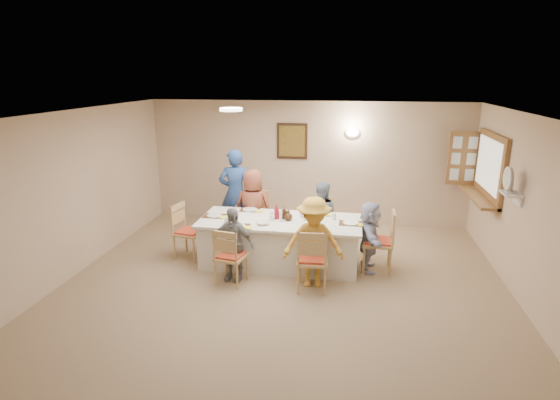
% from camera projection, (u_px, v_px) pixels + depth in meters
% --- Properties ---
extents(ground, '(7.00, 7.00, 0.00)m').
position_uv_depth(ground, '(277.00, 302.00, 5.98)').
color(ground, '#957E5A').
extents(room_walls, '(7.00, 7.00, 7.00)m').
position_uv_depth(room_walls, '(277.00, 196.00, 5.56)').
color(room_walls, '#C5A78D').
rests_on(room_walls, ground).
extents(wall_picture, '(0.62, 0.05, 0.72)m').
position_uv_depth(wall_picture, '(292.00, 141.00, 8.83)').
color(wall_picture, black).
rests_on(wall_picture, room_walls).
extents(wall_sconce, '(0.26, 0.09, 0.18)m').
position_uv_depth(wall_sconce, '(352.00, 133.00, 8.56)').
color(wall_sconce, white).
rests_on(wall_sconce, room_walls).
extents(ceiling_light, '(0.36, 0.36, 0.05)m').
position_uv_depth(ceiling_light, '(231.00, 109.00, 6.87)').
color(ceiling_light, white).
rests_on(ceiling_light, room_walls).
extents(serving_hatch, '(0.06, 1.50, 1.15)m').
position_uv_depth(serving_hatch, '(490.00, 167.00, 7.32)').
color(serving_hatch, brown).
rests_on(serving_hatch, room_walls).
extents(hatch_sill, '(0.30, 1.50, 0.05)m').
position_uv_depth(hatch_sill, '(478.00, 197.00, 7.49)').
color(hatch_sill, brown).
rests_on(hatch_sill, room_walls).
extents(shutter_door, '(0.55, 0.04, 1.00)m').
position_uv_depth(shutter_door, '(463.00, 159.00, 8.08)').
color(shutter_door, brown).
rests_on(shutter_door, room_walls).
extents(fan_shelf, '(0.22, 0.36, 0.03)m').
position_uv_depth(fan_shelf, '(511.00, 194.00, 6.08)').
color(fan_shelf, white).
rests_on(fan_shelf, room_walls).
extents(desk_fan, '(0.30, 0.30, 0.28)m').
position_uv_depth(desk_fan, '(510.00, 183.00, 6.05)').
color(desk_fan, '#A5A5A8').
rests_on(desk_fan, fan_shelf).
extents(dining_table, '(2.58, 1.09, 0.76)m').
position_uv_depth(dining_table, '(280.00, 242.00, 7.10)').
color(dining_table, white).
rests_on(dining_table, ground).
extents(chair_back_left, '(0.53, 0.53, 0.97)m').
position_uv_depth(chair_back_left, '(255.00, 218.00, 7.92)').
color(chair_back_left, tan).
rests_on(chair_back_left, ground).
extents(chair_back_right, '(0.46, 0.46, 0.91)m').
position_uv_depth(chair_back_right, '(321.00, 224.00, 7.74)').
color(chair_back_right, tan).
rests_on(chair_back_right, ground).
extents(chair_front_left, '(0.49, 0.49, 0.88)m').
position_uv_depth(chair_front_left, '(231.00, 255.00, 6.42)').
color(chair_front_left, tan).
rests_on(chair_front_left, ground).
extents(chair_front_right, '(0.48, 0.48, 0.95)m').
position_uv_depth(chair_front_right, '(312.00, 259.00, 6.22)').
color(chair_front_right, tan).
rests_on(chair_front_right, ground).
extents(chair_left_end, '(0.52, 0.52, 0.94)m').
position_uv_depth(chair_left_end, '(189.00, 231.00, 7.32)').
color(chair_left_end, tan).
rests_on(chair_left_end, ground).
extents(chair_right_end, '(0.50, 0.50, 1.00)m').
position_uv_depth(chair_right_end, '(378.00, 241.00, 6.82)').
color(chair_right_end, tan).
rests_on(chair_right_end, ground).
extents(diner_back_left, '(0.76, 0.55, 1.42)m').
position_uv_depth(diner_back_left, '(253.00, 208.00, 7.75)').
color(diner_back_left, brown).
rests_on(diner_back_left, ground).
extents(diner_back_right, '(0.66, 0.55, 1.25)m').
position_uv_depth(diner_back_right, '(321.00, 217.00, 7.58)').
color(diner_back_right, gray).
rests_on(diner_back_right, ground).
extents(diner_front_left, '(0.77, 0.51, 1.14)m').
position_uv_depth(diner_front_left, '(233.00, 244.00, 6.50)').
color(diner_front_left, gray).
rests_on(diner_front_left, ground).
extents(diner_front_right, '(1.01, 0.75, 1.35)m').
position_uv_depth(diner_front_right, '(313.00, 242.00, 6.28)').
color(diner_front_right, gold).
rests_on(diner_front_right, ground).
extents(diner_right_end, '(1.05, 0.35, 1.13)m').
position_uv_depth(diner_right_end, '(370.00, 236.00, 6.82)').
color(diner_right_end, '#AFB5D6').
rests_on(diner_right_end, ground).
extents(caregiver, '(0.78, 0.65, 1.69)m').
position_uv_depth(caregiver, '(235.00, 193.00, 8.23)').
color(caregiver, '#2A4C92').
rests_on(caregiver, ground).
extents(placemat_fl, '(0.37, 0.28, 0.01)m').
position_uv_depth(placemat_fl, '(237.00, 226.00, 6.69)').
color(placemat_fl, '#472B19').
rests_on(placemat_fl, dining_table).
extents(plate_fl, '(0.25, 0.25, 0.02)m').
position_uv_depth(plate_fl, '(237.00, 225.00, 6.69)').
color(plate_fl, white).
rests_on(plate_fl, dining_table).
extents(napkin_fl, '(0.13, 0.13, 0.01)m').
position_uv_depth(napkin_fl, '(248.00, 227.00, 6.61)').
color(napkin_fl, '#FBFD35').
rests_on(napkin_fl, dining_table).
extents(placemat_fr, '(0.37, 0.28, 0.01)m').
position_uv_depth(placemat_fr, '(315.00, 231.00, 6.50)').
color(placemat_fr, '#472B19').
rests_on(placemat_fr, dining_table).
extents(plate_fr, '(0.26, 0.26, 0.02)m').
position_uv_depth(plate_fr, '(315.00, 230.00, 6.50)').
color(plate_fr, white).
rests_on(plate_fr, dining_table).
extents(napkin_fr, '(0.14, 0.14, 0.01)m').
position_uv_depth(napkin_fr, '(327.00, 232.00, 6.42)').
color(napkin_fr, '#FBFD35').
rests_on(napkin_fr, dining_table).
extents(placemat_bl, '(0.33, 0.25, 0.01)m').
position_uv_depth(placemat_bl, '(250.00, 210.00, 7.49)').
color(placemat_bl, '#472B19').
rests_on(placemat_bl, dining_table).
extents(plate_bl, '(0.25, 0.25, 0.02)m').
position_uv_depth(plate_bl, '(250.00, 209.00, 7.48)').
color(plate_bl, white).
rests_on(plate_bl, dining_table).
extents(napkin_bl, '(0.13, 0.13, 0.01)m').
position_uv_depth(napkin_bl, '(259.00, 211.00, 7.41)').
color(napkin_bl, '#FBFD35').
rests_on(napkin_bl, dining_table).
extents(placemat_br, '(0.35, 0.26, 0.01)m').
position_uv_depth(placemat_br, '(320.00, 213.00, 7.29)').
color(placemat_br, '#472B19').
rests_on(placemat_br, dining_table).
extents(plate_br, '(0.24, 0.24, 0.02)m').
position_uv_depth(plate_br, '(320.00, 213.00, 7.29)').
color(plate_br, white).
rests_on(plate_br, dining_table).
extents(napkin_br, '(0.13, 0.13, 0.01)m').
position_uv_depth(napkin_br, '(330.00, 215.00, 7.22)').
color(napkin_br, '#FBFD35').
rests_on(napkin_br, dining_table).
extents(placemat_le, '(0.36, 0.27, 0.01)m').
position_uv_depth(placemat_le, '(214.00, 216.00, 7.17)').
color(placemat_le, '#472B19').
rests_on(placemat_le, dining_table).
extents(plate_le, '(0.24, 0.24, 0.01)m').
position_uv_depth(plate_le, '(214.00, 215.00, 7.16)').
color(plate_le, white).
rests_on(plate_le, dining_table).
extents(napkin_le, '(0.13, 0.13, 0.01)m').
position_uv_depth(napkin_le, '(224.00, 217.00, 7.09)').
color(napkin_le, '#FBFD35').
rests_on(napkin_le, dining_table).
extents(placemat_re, '(0.36, 0.27, 0.01)m').
position_uv_depth(placemat_re, '(351.00, 223.00, 6.81)').
color(placemat_re, '#472B19').
rests_on(placemat_re, dining_table).
extents(plate_re, '(0.25, 0.25, 0.02)m').
position_uv_depth(plate_re, '(351.00, 223.00, 6.81)').
color(plate_re, white).
rests_on(plate_re, dining_table).
extents(napkin_re, '(0.13, 0.13, 0.01)m').
position_uv_depth(napkin_re, '(363.00, 225.00, 6.74)').
color(napkin_re, '#FBFD35').
rests_on(napkin_re, dining_table).
extents(teacup_a, '(0.15, 0.15, 0.08)m').
position_uv_depth(teacup_a, '(227.00, 221.00, 6.83)').
color(teacup_a, white).
rests_on(teacup_a, dining_table).
extents(teacup_b, '(0.09, 0.09, 0.08)m').
position_uv_depth(teacup_b, '(309.00, 208.00, 7.44)').
color(teacup_b, white).
rests_on(teacup_b, dining_table).
extents(bowl_a, '(0.33, 0.33, 0.05)m').
position_uv_depth(bowl_a, '(263.00, 223.00, 6.77)').
color(bowl_a, white).
rests_on(bowl_a, dining_table).
extents(bowl_b, '(0.34, 0.34, 0.07)m').
position_uv_depth(bowl_b, '(306.00, 214.00, 7.15)').
color(bowl_b, white).
rests_on(bowl_b, dining_table).
extents(condiment_ketchup, '(0.10, 0.10, 0.23)m').
position_uv_depth(condiment_ketchup, '(277.00, 212.00, 7.01)').
color(condiment_ketchup, '#A90E25').
rests_on(condiment_ketchup, dining_table).
extents(condiment_brown, '(0.13, 0.14, 0.19)m').
position_uv_depth(condiment_brown, '(284.00, 213.00, 7.03)').
color(condiment_brown, '#39200F').
rests_on(condiment_brown, dining_table).
extents(condiment_malt, '(0.23, 0.23, 0.17)m').
position_uv_depth(condiment_malt, '(288.00, 215.00, 6.94)').
color(condiment_malt, '#39200F').
rests_on(condiment_malt, dining_table).
extents(drinking_glass, '(0.06, 0.06, 0.09)m').
position_uv_depth(drinking_glass, '(272.00, 215.00, 7.05)').
color(drinking_glass, silver).
rests_on(drinking_glass, dining_table).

